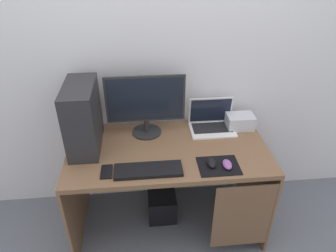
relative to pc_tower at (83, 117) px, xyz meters
name	(u,v)px	position (x,y,z in m)	size (l,w,h in m)	color
ground_plane	(168,221)	(0.55, -0.09, -0.95)	(8.00, 8.00, 0.00)	slate
wall_back	(163,48)	(0.56, 0.30, 0.35)	(4.00, 0.05, 2.60)	silver
desk	(170,166)	(0.57, -0.10, -0.38)	(1.37, 0.70, 0.73)	brown
pc_tower	(83,117)	(0.00, 0.00, 0.00)	(0.19, 0.42, 0.45)	#232326
monitor	(146,104)	(0.42, 0.11, 0.01)	(0.55, 0.21, 0.45)	#232326
laptop	(212,123)	(0.90, 0.14, -0.18)	(0.33, 0.23, 0.23)	white
projector	(240,122)	(1.12, 0.12, -0.17)	(0.20, 0.14, 0.11)	#B7BCC6
keyboard	(148,170)	(0.41, -0.32, -0.21)	(0.42, 0.14, 0.02)	black
mousepad	(219,166)	(0.85, -0.31, -0.22)	(0.26, 0.20, 0.01)	black
mouse_left	(211,163)	(0.81, -0.30, -0.20)	(0.06, 0.10, 0.03)	black
mouse_right	(227,164)	(0.90, -0.33, -0.20)	(0.06, 0.10, 0.03)	#8C4C99
cell_phone	(107,172)	(0.15, -0.30, -0.22)	(0.07, 0.13, 0.01)	black
subwoofer	(162,206)	(0.51, -0.02, -0.84)	(0.22, 0.22, 0.22)	black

